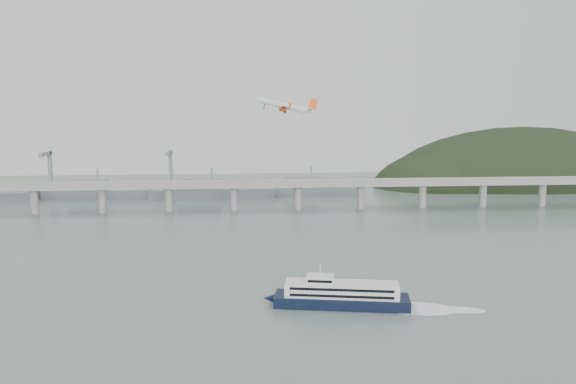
{
  "coord_description": "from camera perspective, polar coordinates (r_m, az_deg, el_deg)",
  "views": [
    {
      "loc": [
        -24.24,
        -231.94,
        79.31
      ],
      "look_at": [
        0.0,
        55.0,
        36.0
      ],
      "focal_mm": 35.0,
      "sensor_mm": 36.0,
      "label": 1
    }
  ],
  "objects": [
    {
      "name": "airliner",
      "position": [
        295.7,
        -0.18,
        8.7
      ],
      "size": [
        32.99,
        29.8,
        9.46
      ],
      "rotation": [
        0.05,
        -0.21,
        3.06
      ],
      "color": "white",
      "rests_on": "ground"
    },
    {
      "name": "distant_fleet",
      "position": [
        519.19,
        -19.4,
        -0.03
      ],
      "size": [
        453.0,
        60.9,
        40.0
      ],
      "color": "slate",
      "rests_on": "ground"
    },
    {
      "name": "bridge",
      "position": [
        436.93,
        -1.75,
        0.44
      ],
      "size": [
        800.0,
        22.0,
        23.9
      ],
      "color": "gray",
      "rests_on": "ground"
    },
    {
      "name": "ferry",
      "position": [
        230.83,
        5.46,
        -10.38
      ],
      "size": [
        88.54,
        27.54,
        16.81
      ],
      "rotation": [
        0.0,
        0.0,
        -0.19
      ],
      "color": "black",
      "rests_on": "ground"
    },
    {
      "name": "headland",
      "position": [
        650.55,
        23.64,
        -0.89
      ],
      "size": [
        365.0,
        155.0,
        156.0
      ],
      "color": "black",
      "rests_on": "ground"
    },
    {
      "name": "ground",
      "position": [
        246.32,
        1.09,
        -10.23
      ],
      "size": [
        900.0,
        900.0,
        0.0
      ],
      "primitive_type": "plane",
      "color": "slate",
      "rests_on": "ground"
    }
  ]
}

